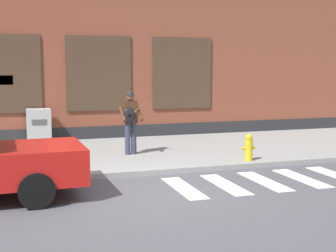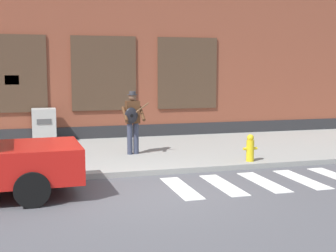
{
  "view_description": "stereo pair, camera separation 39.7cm",
  "coord_description": "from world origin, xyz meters",
  "views": [
    {
      "loc": [
        -2.63,
        -8.84,
        2.5
      ],
      "look_at": [
        0.8,
        1.81,
        1.13
      ],
      "focal_mm": 50.0,
      "sensor_mm": 36.0,
      "label": 1
    },
    {
      "loc": [
        -2.25,
        -8.95,
        2.5
      ],
      "look_at": [
        0.8,
        1.81,
        1.13
      ],
      "focal_mm": 50.0,
      "sensor_mm": 36.0,
      "label": 2
    }
  ],
  "objects": [
    {
      "name": "building_backdrop",
      "position": [
        -0.0,
        8.93,
        4.22
      ],
      "size": [
        28.0,
        4.06,
        8.45
      ],
      "color": "brown",
      "rests_on": "ground"
    },
    {
      "name": "utility_box",
      "position": [
        -2.02,
        6.49,
        0.68
      ],
      "size": [
        0.74,
        0.63,
        1.1
      ],
      "color": "#ADADA8",
      "rests_on": "sidewalk"
    },
    {
      "name": "crosswalk",
      "position": [
        3.02,
        0.21,
        0.01
      ],
      "size": [
        5.2,
        1.9,
        0.01
      ],
      "color": "silver",
      "rests_on": "ground"
    },
    {
      "name": "sidewalk",
      "position": [
        0.0,
        4.22,
        0.07
      ],
      "size": [
        28.0,
        5.43,
        0.13
      ],
      "color": "gray",
      "rests_on": "ground"
    },
    {
      "name": "fire_hydrant",
      "position": [
        3.01,
        1.86,
        0.48
      ],
      "size": [
        0.38,
        0.2,
        0.7
      ],
      "color": "gold",
      "rests_on": "sidewalk"
    },
    {
      "name": "busker",
      "position": [
        0.31,
        3.67,
        1.13
      ],
      "size": [
        0.71,
        0.53,
        1.75
      ],
      "color": "#33384C",
      "rests_on": "sidewalk"
    },
    {
      "name": "ground_plane",
      "position": [
        0.0,
        0.0,
        0.0
      ],
      "size": [
        160.0,
        160.0,
        0.0
      ],
      "primitive_type": "plane",
      "color": "#4C4C51"
    }
  ]
}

